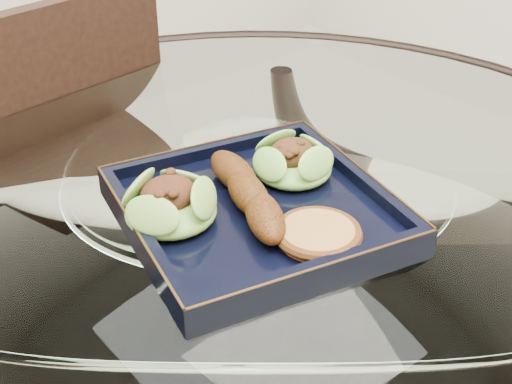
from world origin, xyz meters
TOP-DOWN VIEW (x-y plane):
  - dining_table at (-0.00, -0.00)m, footprint 1.13×1.13m
  - dining_chair at (-0.02, 0.31)m, footprint 0.43×0.43m
  - navy_plate at (-0.03, -0.03)m, footprint 0.32×0.32m
  - lettuce_wrap_left at (-0.11, 0.01)m, footprint 0.11×0.11m
  - lettuce_wrap_right at (0.05, -0.01)m, footprint 0.12×0.12m
  - roasted_plantain at (-0.03, -0.02)m, footprint 0.09×0.18m
  - crumb_patty at (-0.02, -0.12)m, footprint 0.09×0.09m

SIDE VIEW (x-z plane):
  - dining_chair at x=-0.02m, z-range 0.05..0.95m
  - dining_table at x=0.00m, z-range 0.21..0.98m
  - navy_plate at x=-0.03m, z-range 0.76..0.78m
  - crumb_patty at x=-0.02m, z-range 0.78..0.80m
  - lettuce_wrap_right at x=0.05m, z-range 0.78..0.81m
  - roasted_plantain at x=-0.03m, z-range 0.78..0.82m
  - lettuce_wrap_left at x=-0.11m, z-range 0.78..0.82m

